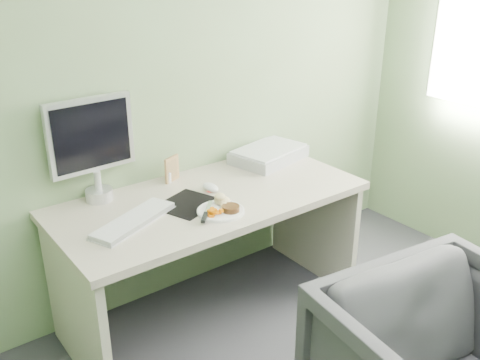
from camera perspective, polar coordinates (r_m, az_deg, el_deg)
wall_back at (r=2.87m, az=-7.78°, el=12.21°), size 3.50×0.00×3.50m
desk at (r=2.83m, az=-3.13°, el=-5.06°), size 1.60×0.75×0.73m
plate at (r=2.57m, az=-2.07°, el=-3.34°), size 0.23×0.23×0.01m
steak at (r=2.56m, az=-1.00°, el=-3.04°), size 0.10×0.10×0.03m
potato_pile at (r=2.61m, az=-2.09°, el=-2.08°), size 0.12×0.10×0.06m
carrot_heap at (r=2.52m, az=-2.86°, el=-3.26°), size 0.07×0.07×0.04m
steak_knife at (r=2.51m, az=-3.68°, el=-3.66°), size 0.17×0.18×0.02m
mousepad at (r=2.67m, az=-5.59°, el=-2.55°), size 0.34×0.32×0.00m
keyboard at (r=2.52m, az=-11.26°, el=-4.20°), size 0.47×0.30×0.02m
computer_mouse at (r=2.80m, az=-3.16°, el=-0.79°), size 0.06×0.11×0.04m
photo_frame at (r=2.92m, az=-7.28°, el=1.18°), size 0.11×0.06×0.14m
eyedrop_bottle at (r=2.91m, az=-7.60°, el=0.32°), size 0.03×0.03×0.08m
scanner at (r=3.21m, az=3.08°, el=2.70°), size 0.49×0.38×0.07m
monitor at (r=2.70m, az=-15.50°, el=3.74°), size 0.44×0.14×0.52m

